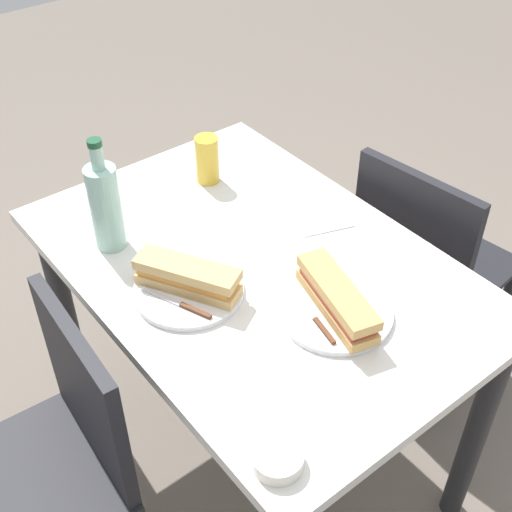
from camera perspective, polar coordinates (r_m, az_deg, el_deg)
name	(u,v)px	position (r m, az deg, el deg)	size (l,w,h in m)	color
ground_plane	(256,449)	(2.22, 0.00, -15.84)	(8.00, 8.00, 0.00)	#6B6056
dining_table	(256,301)	(1.72, 0.00, -3.77)	(1.13, 0.77, 0.77)	silver
chair_far	(55,460)	(1.67, -16.40, -16.03)	(0.42, 0.42, 0.87)	black
chair_near	(423,266)	(2.11, 13.74, -0.81)	(0.44, 0.44, 0.87)	black
plate_near	(189,290)	(1.56, -5.63, -2.84)	(0.25, 0.25, 0.01)	white
baguette_sandwich_near	(188,276)	(1.53, -5.73, -1.71)	(0.24, 0.18, 0.07)	tan
knife_near	(181,305)	(1.51, -6.27, -4.06)	(0.17, 0.08, 0.01)	silver
plate_far	(335,312)	(1.51, 6.65, -4.66)	(0.25, 0.25, 0.01)	white
baguette_sandwich_far	(337,298)	(1.48, 6.77, -3.52)	(0.27, 0.13, 0.07)	tan
knife_far	(315,319)	(1.48, 4.97, -5.28)	(0.18, 0.05, 0.01)	silver
water_bottle	(105,205)	(1.66, -12.47, 4.14)	(0.08, 0.08, 0.30)	#99C6B7
beer_glass	(207,160)	(1.89, -4.10, 8.04)	(0.06, 0.06, 0.13)	gold
olive_bowl	(278,459)	(1.26, 1.81, -16.59)	(0.09, 0.09, 0.03)	silver
paper_napkin	(319,216)	(1.79, 5.31, 3.36)	(0.14, 0.14, 0.00)	white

